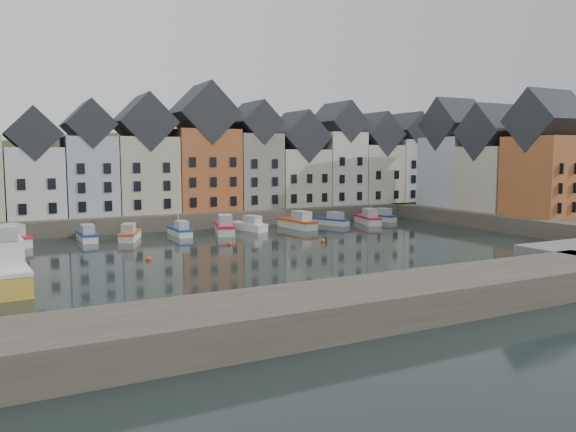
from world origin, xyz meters
TOP-DOWN VIEW (x-y plane):
  - ground at (0.00, 0.00)m, footprint 260.00×260.00m
  - far_quay at (0.00, 30.00)m, footprint 90.00×16.00m
  - right_quay at (37.00, 3.00)m, footprint 14.00×54.00m
  - near_wall at (-10.00, -22.00)m, footprint 50.00×6.00m
  - hillside at (0.02, 56.00)m, footprint 153.60×70.40m
  - far_terrace at (3.21, 28.00)m, footprint 72.37×8.16m
  - right_terrace at (36.00, 8.07)m, footprint 8.30×24.25m
  - mooring_buoys at (-4.00, 5.33)m, footprint 20.50×5.50m
  - boat_a at (-25.09, 18.33)m, footprint 4.39×7.20m
  - boat_b at (-17.29, 18.05)m, footprint 1.74×5.56m
  - boat_c at (-12.86, 16.50)m, footprint 3.71×5.93m
  - boat_d at (-6.71, 17.27)m, footprint 1.68×5.39m
  - boat_e at (-1.20, 16.66)m, footprint 4.10×7.28m
  - boat_f at (2.53, 17.73)m, footprint 3.58×6.01m
  - boat_g at (9.27, 16.84)m, footprint 2.84×6.99m
  - boat_h at (15.22, 17.88)m, footprint 3.50×5.64m
  - boat_i at (20.49, 16.68)m, footprint 3.70×6.74m
  - boat_j at (24.21, 18.81)m, footprint 2.86×5.77m
  - large_vessel at (-26.10, -2.61)m, footprint 3.87×11.54m

SIDE VIEW (x-z plane):
  - hillside at x=0.02m, z-range -49.96..14.04m
  - ground at x=0.00m, z-range 0.00..0.00m
  - mooring_buoys at x=-4.00m, z-range -0.10..0.40m
  - boat_h at x=15.22m, z-range -0.42..1.65m
  - boat_j at x=24.21m, z-range -0.43..1.70m
  - boat_b at x=-17.29m, z-range -0.43..1.70m
  - boat_c at x=-12.86m, z-range -0.44..1.74m
  - boat_f at x=2.53m, z-range -0.45..1.76m
  - boat_d at x=-6.71m, z-range -4.48..5.82m
  - boat_i at x=20.49m, z-range -0.50..1.97m
  - boat_g at x=9.27m, z-range -0.53..2.08m
  - boat_a at x=-25.09m, z-range -0.53..2.11m
  - boat_e at x=-1.20m, z-range -0.54..2.13m
  - far_quay at x=0.00m, z-range 0.00..2.00m
  - right_quay at x=37.00m, z-range 0.00..2.00m
  - near_wall at x=-10.00m, z-range 0.00..2.00m
  - large_vessel at x=-26.10m, z-range -1.57..4.35m
  - far_terrace at x=3.21m, z-range -0.01..17.76m
  - right_terrace at x=36.00m, z-range 0.73..17.10m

